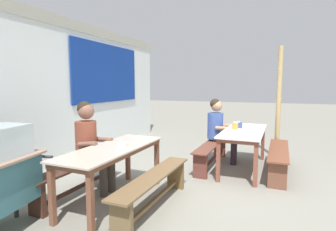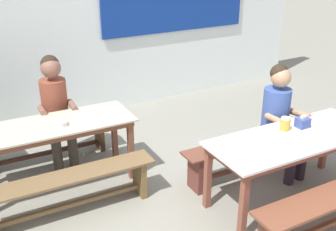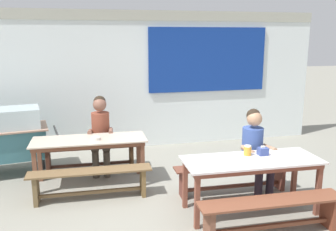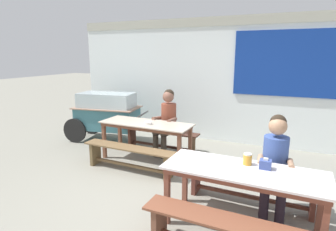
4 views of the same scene
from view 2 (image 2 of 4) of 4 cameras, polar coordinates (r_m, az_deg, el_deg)
ground_plane at (r=4.24m, az=3.36°, el=-12.03°), size 40.00×40.00×0.00m
backdrop_wall at (r=6.09m, az=-10.61°, el=13.61°), size 7.55×0.23×2.77m
dining_table_far at (r=4.35m, az=-16.35°, el=-2.16°), size 1.75×0.68×0.73m
dining_table_near at (r=4.12m, az=17.46°, el=-3.74°), size 1.79×0.73×0.73m
bench_far_back at (r=5.03m, az=-17.37°, el=-3.20°), size 1.65×0.32×0.43m
bench_far_front at (r=4.02m, az=-13.89°, el=-10.01°), size 1.73×0.33×0.43m
bench_near_back at (r=4.66m, az=11.91°, el=-4.94°), size 1.76×0.32×0.43m
bench_near_front at (r=3.98m, az=22.80°, el=-11.62°), size 1.76×0.36×0.43m
person_center_facing at (r=4.81m, az=-15.66°, el=1.59°), size 0.44×0.58×1.30m
person_right_near_table at (r=4.61m, az=15.74°, el=0.26°), size 0.43×0.58×1.26m
tissue_box at (r=4.29m, az=18.56°, el=-0.93°), size 0.13×0.11×0.12m
condiment_jar at (r=4.17m, az=16.30°, el=-1.14°), size 0.10×0.10×0.13m
soup_bowl at (r=4.26m, az=-15.05°, el=-1.08°), size 0.14×0.14×0.05m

